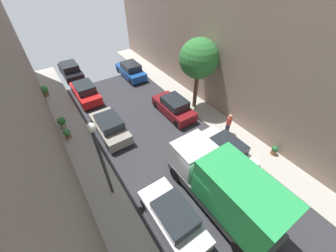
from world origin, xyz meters
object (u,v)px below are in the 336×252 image
Objects in this scene: potted_plant_4 at (45,91)px; potted_plant_1 at (274,150)px; parked_car_left_4 at (85,92)px; pedestrian at (229,123)px; street_tree_1 at (199,59)px; delivery_truck at (226,188)px; parked_car_left_2 at (174,217)px; potted_plant_2 at (62,122)px; lamp_post at (99,152)px; parked_car_left_5 at (71,71)px; parked_car_right_2 at (174,107)px; parked_car_right_3 at (131,71)px; parked_car_left_3 at (110,127)px; parked_car_right_1 at (225,151)px; potted_plant_3 at (67,133)px.

potted_plant_1 is at bearing -55.38° from potted_plant_4.
pedestrian reaches higher than parked_car_left_4.
delivery_truck is at bearing -120.79° from street_tree_1.
parked_car_left_2 reaches higher than potted_plant_2.
pedestrian is at bearing -1.16° from lamp_post.
parked_car_left_5 is at bearing 122.03° from street_tree_1.
parked_car_right_3 is (0.00, 8.01, 0.00)m from parked_car_right_2.
parked_car_right_3 is 0.80× the size of lamp_post.
delivery_truck reaches higher than potted_plant_1.
lamp_post reaches higher than parked_car_left_3.
parked_car_left_3 and parked_car_right_1 have the same top height.
parked_car_right_1 is (5.40, -17.50, 0.00)m from parked_car_left_5.
delivery_truck is at bearing -139.16° from parked_car_right_1.
potted_plant_3 is at bearing 106.62° from parked_car_left_2.
parked_car_right_2 is 8.70m from delivery_truck.
parked_car_left_2 is 9.89m from potted_plant_3.
potted_plant_4 is (-11.43, 16.56, 0.18)m from potted_plant_1.
parked_car_left_4 is at bearing -38.43° from potted_plant_4.
pedestrian is 1.81× the size of potted_plant_2.
potted_plant_2 is at bearing 97.23° from lamp_post.
parked_car_left_3 is 2.44× the size of pedestrian.
parked_car_left_4 is 1.00× the size of parked_car_right_3.
potted_plant_3 is (-2.83, -9.70, -0.17)m from parked_car_left_5.
street_tree_1 is (7.44, -0.92, 3.76)m from parked_car_left_3.
potted_plant_1 is 0.13× the size of lamp_post.
delivery_truck reaches higher than parked_car_right_2.
lamp_post reaches higher than parked_car_left_4.
parked_car_left_5 is (0.00, 19.18, 0.00)m from parked_car_left_2.
potted_plant_1 is 14.68m from potted_plant_3.
potted_plant_3 is (0.01, -1.36, -0.14)m from potted_plant_2.
pedestrian reaches higher than parked_car_right_3.
potted_plant_4 is at bearing 95.19° from lamp_post.
parked_car_right_2 is (5.40, -6.51, 0.00)m from parked_car_left_4.
pedestrian is 16.84m from potted_plant_4.
parked_car_left_3 is 3.87m from potted_plant_2.
parked_car_left_2 and parked_car_left_3 have the same top height.
parked_car_right_3 is 8.54m from potted_plant_4.
potted_plant_2 is at bearing -131.43° from parked_car_left_4.
lamp_post reaches higher than potted_plant_4.
potted_plant_4 is (-8.49, 8.96, -0.03)m from parked_car_right_2.
parked_car_left_4 is 11.18m from lamp_post.
parked_car_left_3 is 9.33m from delivery_truck.
parked_car_right_3 is at bearing 15.47° from parked_car_left_4.
parked_car_left_2 is 1.00× the size of parked_car_right_2.
lamp_post is (1.19, -13.08, 2.93)m from potted_plant_4.
potted_plant_1 is at bearing -18.77° from lamp_post.
parked_car_right_2 reaches higher than potted_plant_2.
parked_car_right_1 is at bearing -66.43° from parked_car_left_4.
parked_car_left_2 is at bearing -90.00° from parked_car_left_4.
parked_car_right_1 and parked_car_right_3 have the same top height.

